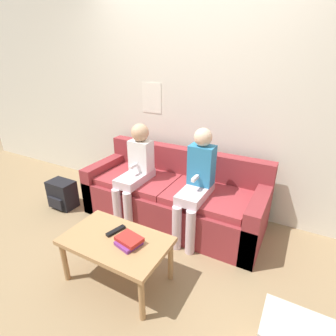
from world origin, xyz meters
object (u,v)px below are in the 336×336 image
at_px(coffee_table, 116,244).
at_px(backpack, 62,194).
at_px(couch, 174,197).
at_px(person_left, 136,168).
at_px(tv_remote, 116,231).
at_px(person_right, 197,181).

relative_size(coffee_table, backpack, 2.47).
relative_size(couch, backpack, 5.84).
xyz_separation_m(couch, person_left, (-0.37, -0.17, 0.34)).
distance_m(coffee_table, person_left, 0.96).
distance_m(couch, coffee_table, 1.02).
xyz_separation_m(couch, tv_remote, (-0.04, -0.94, 0.15)).
xyz_separation_m(person_left, person_right, (0.70, 0.00, 0.01)).
distance_m(coffee_table, person_right, 0.94).
height_order(coffee_table, tv_remote, tv_remote).
xyz_separation_m(person_right, tv_remote, (-0.37, -0.77, -0.20)).
height_order(coffee_table, backpack, coffee_table).
xyz_separation_m(coffee_table, backpack, (-1.32, 0.58, -0.19)).
bearing_deg(backpack, coffee_table, -23.83).
bearing_deg(coffee_table, backpack, 156.17).
bearing_deg(person_right, coffee_table, -110.56).
bearing_deg(backpack, person_left, 15.44).
distance_m(person_right, tv_remote, 0.88).
xyz_separation_m(couch, backpack, (-1.30, -0.43, -0.10)).
relative_size(couch, coffee_table, 2.36).
distance_m(person_left, person_right, 0.70).
relative_size(person_right, tv_remote, 6.36).
height_order(couch, backpack, couch).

